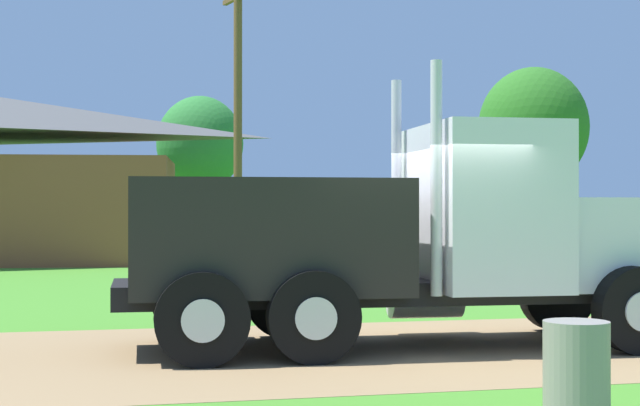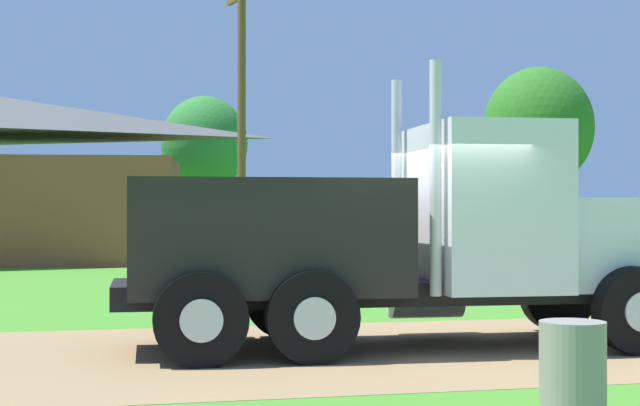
# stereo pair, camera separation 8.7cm
# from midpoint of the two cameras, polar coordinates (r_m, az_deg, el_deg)

# --- Properties ---
(ground_plane) EXTENTS (200.00, 200.00, 0.00)m
(ground_plane) POSITION_cam_midpoint_polar(r_m,az_deg,el_deg) (12.30, 4.83, -8.49)
(ground_plane) COLOR #448727
(dirt_track) EXTENTS (120.00, 5.59, 0.01)m
(dirt_track) POSITION_cam_midpoint_polar(r_m,az_deg,el_deg) (12.30, 4.83, -8.48)
(dirt_track) COLOR #93754F
(dirt_track) RESTS_ON ground_plane
(truck_foreground_white) EXTENTS (7.31, 2.90, 3.50)m
(truck_foreground_white) POSITION_cam_midpoint_polar(r_m,az_deg,el_deg) (12.42, 4.58, -2.19)
(truck_foreground_white) COLOR black
(truck_foreground_white) RESTS_ON ground_plane
(steel_barrel) EXTENTS (0.54, 0.54, 0.83)m
(steel_barrel) POSITION_cam_midpoint_polar(r_m,az_deg,el_deg) (8.32, 14.44, -9.53)
(steel_barrel) COLOR gray
(steel_barrel) RESTS_ON ground_plane
(utility_pole_far) EXTENTS (0.67, 2.17, 8.82)m
(utility_pole_far) POSITION_cam_midpoint_polar(r_m,az_deg,el_deg) (29.96, -4.90, 5.26)
(utility_pole_far) COLOR brown
(utility_pole_far) RESTS_ON ground_plane
(tree_right) EXTENTS (3.55, 3.55, 6.37)m
(tree_right) POSITION_cam_midpoint_polar(r_m,az_deg,el_deg) (40.36, -7.08, 3.41)
(tree_right) COLOR #513823
(tree_right) RESTS_ON ground_plane
(tree_far_right) EXTENTS (5.45, 5.45, 8.80)m
(tree_far_right) POSITION_cam_midpoint_polar(r_m,az_deg,el_deg) (49.92, 12.29, 4.32)
(tree_far_right) COLOR #513823
(tree_far_right) RESTS_ON ground_plane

